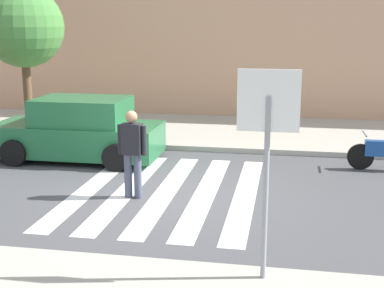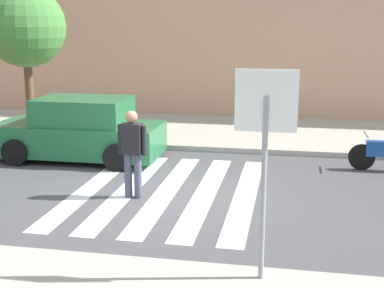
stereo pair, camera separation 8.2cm
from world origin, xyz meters
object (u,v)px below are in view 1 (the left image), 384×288
object	(u,v)px
stop_sign	(268,129)
parked_car_green	(79,131)
pedestrian_crossing	(132,149)
street_tree_west	(23,27)

from	to	relation	value
stop_sign	parked_car_green	distance (m)	7.68
pedestrian_crossing	parked_car_green	xyz separation A→B (m)	(-2.15, 2.62, -0.25)
stop_sign	pedestrian_crossing	xyz separation A→B (m)	(-2.69, 3.18, -1.13)
pedestrian_crossing	stop_sign	bearing A→B (deg)	-49.84
parked_car_green	street_tree_west	xyz separation A→B (m)	(-2.37, 2.07, 2.47)
stop_sign	street_tree_west	bearing A→B (deg)	132.48
street_tree_west	stop_sign	bearing A→B (deg)	-47.52
stop_sign	street_tree_west	size ratio (longest dim) A/B	0.64
pedestrian_crossing	parked_car_green	distance (m)	3.40
stop_sign	street_tree_west	world-z (taller)	street_tree_west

